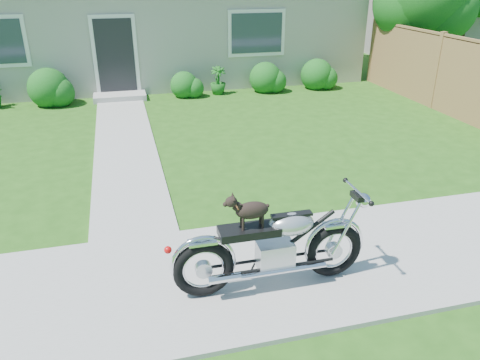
# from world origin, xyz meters

# --- Properties ---
(ground) EXTENTS (80.00, 80.00, 0.00)m
(ground) POSITION_xyz_m (0.00, 0.00, 0.00)
(ground) COLOR #235114
(ground) RESTS_ON ground
(sidewalk) EXTENTS (24.00, 2.20, 0.04)m
(sidewalk) POSITION_xyz_m (0.00, 0.00, 0.02)
(sidewalk) COLOR #9E9B93
(sidewalk) RESTS_ON ground
(walkway) EXTENTS (1.20, 8.00, 0.03)m
(walkway) POSITION_xyz_m (-1.50, 5.00, 0.01)
(walkway) COLOR #9E9B93
(walkway) RESTS_ON ground
(house) EXTENTS (12.60, 7.03, 4.50)m
(house) POSITION_xyz_m (-0.00, 11.99, 2.16)
(house) COLOR #AFA99E
(house) RESTS_ON ground
(fence) EXTENTS (0.12, 6.62, 1.90)m
(fence) POSITION_xyz_m (6.30, 5.75, 0.94)
(fence) COLOR olive
(fence) RESTS_ON ground
(shrub_row) EXTENTS (10.64, 1.05, 1.05)m
(shrub_row) POSITION_xyz_m (-0.68, 8.50, 0.41)
(shrub_row) COLOR #175718
(shrub_row) RESTS_ON ground
(potted_plant_right) EXTENTS (0.45, 0.45, 0.79)m
(potted_plant_right) POSITION_xyz_m (1.25, 8.55, 0.39)
(potted_plant_right) COLOR #195B19
(potted_plant_right) RESTS_ON ground
(motorcycle_with_dog) EXTENTS (2.22, 0.60, 1.16)m
(motorcycle_with_dog) POSITION_xyz_m (-0.03, -0.34, 0.55)
(motorcycle_with_dog) COLOR black
(motorcycle_with_dog) RESTS_ON sidewalk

